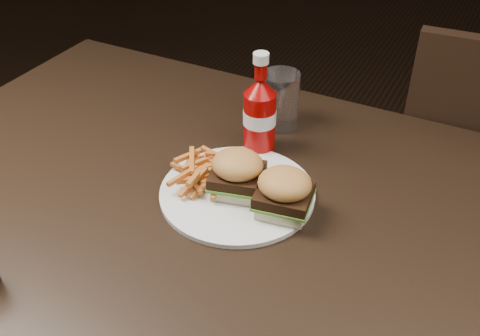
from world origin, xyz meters
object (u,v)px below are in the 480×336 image
at_px(tumbler, 280,101).
at_px(ketchup_bottle, 259,122).
at_px(dining_table, 210,199).
at_px(plate, 237,193).

bearing_deg(tumbler, ketchup_bottle, -89.04).
distance_m(dining_table, tumbler, 0.26).
bearing_deg(dining_table, ketchup_bottle, 81.73).
bearing_deg(ketchup_bottle, dining_table, -98.27).
bearing_deg(plate, ketchup_bottle, 100.76).
xyz_separation_m(plate, ketchup_bottle, (-0.03, 0.14, 0.06)).
height_order(dining_table, ketchup_bottle, ketchup_bottle).
bearing_deg(ketchup_bottle, tumbler, 90.96).
height_order(ketchup_bottle, tumbler, ketchup_bottle).
bearing_deg(ketchup_bottle, plate, -79.24).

